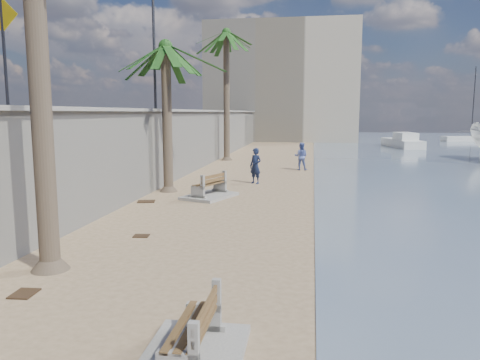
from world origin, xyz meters
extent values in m
plane|color=#997D5E|center=(0.00, 0.00, 0.00)|extent=(140.00, 140.00, 0.00)
cube|color=gray|center=(-5.20, 20.00, 1.75)|extent=(0.45, 70.00, 3.50)
cube|color=gray|center=(-5.20, 20.00, 3.55)|extent=(0.80, 70.00, 0.12)
cube|color=#B7AA93|center=(-2.00, 52.00, 7.00)|extent=(18.00, 12.00, 14.00)
cube|color=gray|center=(0.29, -2.41, 0.06)|extent=(1.42, 2.06, 0.11)
cube|color=gray|center=(-2.24, 10.05, 0.06)|extent=(2.22, 2.64, 0.12)
cylinder|color=brown|center=(-3.79, 0.85, 4.66)|extent=(0.44, 0.44, 9.31)
cylinder|color=brown|center=(-4.33, 11.21, 3.10)|extent=(0.42, 0.42, 6.21)
cylinder|color=brown|center=(-4.25, 24.95, 4.50)|extent=(0.44, 0.44, 9.00)
cylinder|color=#2D2D33|center=(-5.00, 1.50, 4.81)|extent=(0.07, 0.07, 2.40)
cube|color=yellow|center=(-5.00, 1.50, 5.60)|extent=(0.78, 0.03, 0.78)
cylinder|color=#2D2D33|center=(-5.10, 12.00, 6.11)|extent=(0.12, 0.12, 5.00)
imported|color=#161F3D|center=(-0.84, 14.10, 1.00)|extent=(0.87, 0.80, 2.00)
imported|color=#4F60A4|center=(1.22, 19.92, 0.92)|extent=(0.94, 0.76, 1.83)
cube|color=silver|center=(20.74, 51.59, 0.25)|extent=(7.03, 3.20, 0.70)
cylinder|color=#2D2D33|center=(20.74, 51.59, 4.65)|extent=(0.12, 0.12, 8.30)
cube|color=#382616|center=(-3.52, -0.54, 0.01)|extent=(0.45, 0.55, 0.03)
cube|color=#382616|center=(-4.47, 8.77, 0.01)|extent=(0.78, 0.68, 0.03)
cube|color=#382616|center=(-2.82, 3.84, 0.01)|extent=(0.47, 0.39, 0.03)
camera|label=1|loc=(1.88, -8.34, 3.45)|focal=35.00mm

